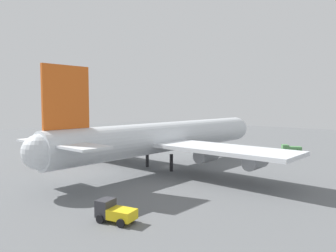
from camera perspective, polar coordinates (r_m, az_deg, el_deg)
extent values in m
plane|color=slate|center=(70.85, 0.00, -7.20)|extent=(254.26, 254.26, 0.00)
cylinder|color=silver|center=(69.85, 0.00, -1.87)|extent=(57.83, 6.27, 6.27)
sphere|color=silver|center=(93.46, 11.77, -0.43)|extent=(6.14, 6.14, 6.14)
sphere|color=silver|center=(51.91, -21.61, -4.26)|extent=(5.33, 5.33, 5.33)
cube|color=#D85919|center=(53.65, -17.43, 4.84)|extent=(8.10, 0.50, 10.03)
cube|color=silver|center=(49.22, -15.37, -3.46)|extent=(5.20, 9.40, 0.36)
cube|color=silver|center=(57.78, -20.84, -2.47)|extent=(5.20, 9.40, 0.36)
cube|color=silver|center=(58.57, 9.47, -4.02)|extent=(9.83, 26.90, 0.70)
cube|color=silver|center=(78.98, -9.80, -1.91)|extent=(9.83, 26.90, 0.70)
cylinder|color=gray|center=(61.83, 6.76, -5.12)|extent=(5.01, 2.63, 2.63)
cylinder|color=gray|center=(56.88, 15.09, -6.05)|extent=(5.01, 2.63, 2.63)
cylinder|color=gray|center=(76.76, -7.30, -3.31)|extent=(5.01, 2.63, 2.63)
cylinder|color=gray|center=(84.42, -11.78, -2.69)|extent=(5.01, 2.63, 2.63)
cylinder|color=black|center=(85.14, 8.26, -4.13)|extent=(0.70, 0.70, 3.49)
cylinder|color=black|center=(66.16, 0.60, -6.48)|extent=(0.70, 0.70, 3.49)
cylinder|color=black|center=(70.77, -3.66, -5.78)|extent=(0.70, 0.70, 3.49)
cube|color=#333338|center=(40.30, -10.90, -13.90)|extent=(2.51, 2.11, 2.02)
cube|color=yellow|center=(39.12, -8.09, -15.10)|extent=(2.87, 3.50, 1.16)
cylinder|color=black|center=(41.47, -9.75, -14.83)|extent=(0.52, 1.05, 1.01)
cylinder|color=black|center=(39.71, -11.87, -15.73)|extent=(0.52, 1.05, 1.01)
cylinder|color=black|center=(39.89, -6.29, -15.57)|extent=(0.52, 1.05, 1.01)
cylinder|color=black|center=(38.06, -8.32, -16.58)|extent=(0.52, 1.05, 1.01)
cube|color=#B21E19|center=(113.32, -0.69, -2.18)|extent=(2.17, 2.06, 1.93)
cube|color=#B21E19|center=(114.14, -1.69, -2.33)|extent=(2.60, 3.16, 1.17)
cylinder|color=black|center=(112.56, -0.89, -2.72)|extent=(0.60, 0.98, 0.94)
cylinder|color=black|center=(114.33, -0.54, -2.61)|extent=(0.60, 0.98, 0.94)
cylinder|color=black|center=(113.53, -2.13, -2.66)|extent=(0.60, 0.98, 0.94)
cylinder|color=black|center=(115.29, -1.77, -2.56)|extent=(0.60, 0.98, 0.94)
cube|color=#232328|center=(75.59, -21.92, -5.80)|extent=(2.31, 2.60, 1.64)
cube|color=#232328|center=(77.18, -21.16, -5.85)|extent=(3.07, 3.04, 0.92)
cylinder|color=black|center=(76.38, -22.65, -6.35)|extent=(0.92, 0.69, 0.90)
cylinder|color=black|center=(75.10, -21.14, -6.48)|extent=(0.92, 0.69, 0.90)
cylinder|color=black|center=(78.26, -21.71, -6.07)|extent=(0.92, 0.69, 0.90)
cylinder|color=black|center=(77.00, -20.23, -6.20)|extent=(0.92, 0.69, 0.90)
cube|color=#4C8C4C|center=(95.94, 19.87, -3.64)|extent=(2.72, 2.58, 1.78)
cube|color=#4C8C4C|center=(96.59, 21.34, -3.77)|extent=(3.76, 4.08, 1.28)
cylinder|color=black|center=(97.23, 19.79, -4.06)|extent=(0.75, 0.91, 0.92)
cylinder|color=black|center=(94.96, 20.11, -4.26)|extent=(0.75, 0.91, 0.92)
cylinder|color=black|center=(98.00, 21.58, -4.05)|extent=(0.75, 0.91, 0.92)
cylinder|color=black|center=(95.75, 21.95, -4.24)|extent=(0.75, 0.91, 0.92)
cone|color=orange|center=(95.71, 9.72, -4.03)|extent=(0.58, 0.58, 0.83)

